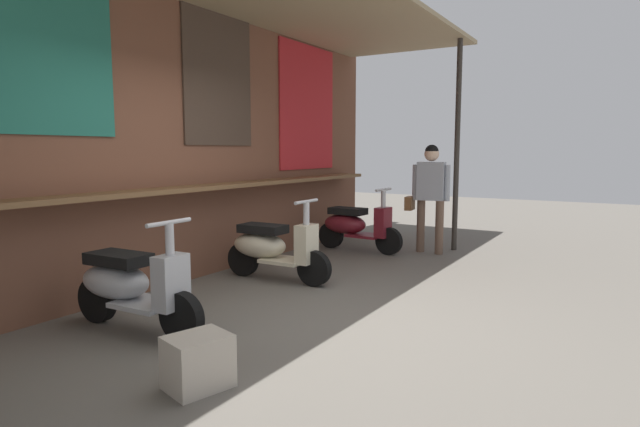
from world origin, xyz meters
TOP-DOWN VIEW (x-y plane):
  - ground_plane at (0.00, 0.00)m, footprint 26.65×26.65m
  - market_stall_facade at (-0.00, 1.85)m, footprint 9.52×2.45m
  - scooter_silver at (-1.00, 1.08)m, footprint 0.46×1.40m
  - scooter_cream at (1.02, 1.08)m, footprint 0.46×1.40m
  - scooter_maroon at (3.15, 1.08)m, footprint 0.47×1.40m
  - shopper_with_handbag at (3.57, 0.06)m, footprint 0.32×0.64m
  - merchandise_crate at (-1.53, -0.20)m, footprint 0.46×0.41m

SIDE VIEW (x-z plane):
  - ground_plane at x=0.00m, z-range 0.00..0.00m
  - merchandise_crate at x=-1.53m, z-range 0.00..0.34m
  - scooter_silver at x=-1.00m, z-range -0.10..0.87m
  - scooter_cream at x=1.02m, z-range -0.10..0.87m
  - scooter_maroon at x=3.15m, z-range -0.10..0.87m
  - shopper_with_handbag at x=3.57m, z-range 0.16..1.76m
  - market_stall_facade at x=0.00m, z-range 0.20..3.50m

